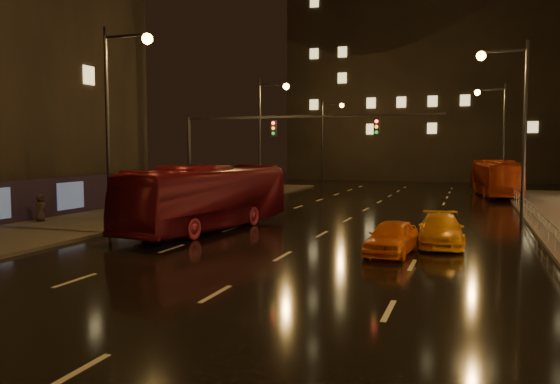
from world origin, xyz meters
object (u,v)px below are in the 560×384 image
object	(u,v)px
taxi_near	(392,237)
bus_red	(209,197)
pedestrian_c	(40,208)
taxi_far	(441,230)
bus_curb	(495,178)

from	to	relation	value
taxi_near	bus_red	bearing A→B (deg)	165.11
pedestrian_c	taxi_near	bearing A→B (deg)	-106.05
bus_red	taxi_near	world-z (taller)	bus_red
taxi_near	pedestrian_c	distance (m)	20.15
taxi_far	pedestrian_c	world-z (taller)	pedestrian_c
taxi_near	taxi_far	bearing A→B (deg)	63.98
taxi_far	pedestrian_c	bearing A→B (deg)	176.91
pedestrian_c	taxi_far	bearing A→B (deg)	-98.06
bus_curb	taxi_near	bearing A→B (deg)	-106.20
bus_red	bus_curb	size ratio (longest dim) A/B	1.03
taxi_near	pedestrian_c	xyz separation A→B (m)	(-20.00, 2.46, 0.23)
bus_curb	pedestrian_c	xyz separation A→B (m)	(-25.00, -28.59, -0.73)
taxi_far	pedestrian_c	size ratio (longest dim) A/B	3.01
bus_red	taxi_near	xyz separation A→B (m)	(10.06, -3.77, -1.02)
bus_red	pedestrian_c	xyz separation A→B (m)	(-9.94, -1.31, -0.78)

